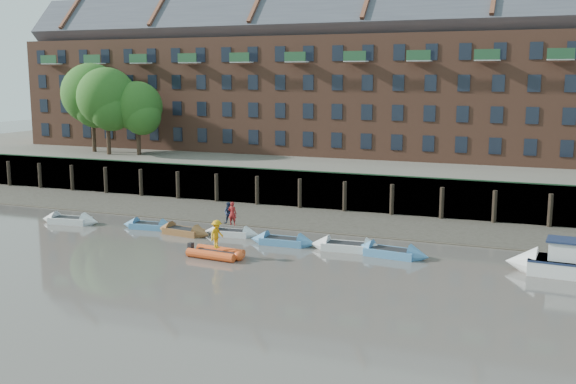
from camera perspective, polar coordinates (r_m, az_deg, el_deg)
The scene contains 19 objects.
ground at distance 37.77m, azimuth -7.98°, elevation -7.61°, with size 220.00×220.00×0.00m, color #59534C.
foreshore at distance 53.62m, azimuth 1.58°, elevation -2.30°, with size 110.00×8.00×0.50m, color #3D382F.
mud_band at distance 50.51m, azimuth 0.24°, elevation -3.05°, with size 110.00×1.60×0.10m, color #4C4336.
river_wall at distance 57.38m, azimuth 3.09°, elevation 0.11°, with size 110.00×1.23×3.30m.
bank_terrace at distance 70.27m, azimuth 6.66°, elevation 1.85°, with size 110.00×28.00×3.20m, color #5E594D.
apartment_terrace at distance 70.58m, azimuth 7.05°, elevation 11.02°, with size 80.60×15.56×20.98m.
tree_cluster at distance 73.09m, azimuth -15.09°, elevation 7.72°, with size 11.76×7.74×9.40m.
rowboat_0 at distance 54.63m, azimuth -17.98°, elevation -2.29°, with size 4.96×1.95×1.40m.
rowboat_1 at distance 51.26m, azimuth -11.67°, elevation -2.82°, with size 4.37×1.60×1.24m.
rowboat_2 at distance 48.94m, azimuth -8.84°, elevation -3.31°, with size 4.65×1.90×1.31m.
rowboat_3 at distance 48.16m, azimuth -4.82°, elevation -3.47°, with size 4.24×1.58×1.20m.
rowboat_4 at distance 45.52m, azimuth -0.43°, elevation -4.18°, with size 4.70×1.49×1.35m.
rowboat_5 at distance 44.20m, azimuth 5.01°, elevation -4.63°, with size 5.06×1.77×1.44m.
rowboat_6 at distance 43.08m, azimuth 8.69°, elevation -5.09°, with size 5.08×1.98×1.44m.
rib_tender at distance 42.55m, azimuth -5.98°, elevation -5.18°, with size 3.74×2.00×0.64m.
motor_launch at distance 41.70m, azimuth 21.78°, elevation -5.58°, with size 6.60×2.51×2.68m.
person_rower_a at distance 47.72m, azimuth -4.73°, elevation -1.82°, with size 0.61×0.40×1.68m, color maroon.
person_rower_b at distance 48.13m, azimuth -5.02°, elevation -1.80°, with size 0.76×0.59×1.57m, color #19233F.
person_rib_crew at distance 42.38m, azimuth -6.05°, elevation -3.56°, with size 1.15×0.66×1.78m, color orange.
Camera 1 is at (18.05, -31.22, 11.24)m, focal length 42.00 mm.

